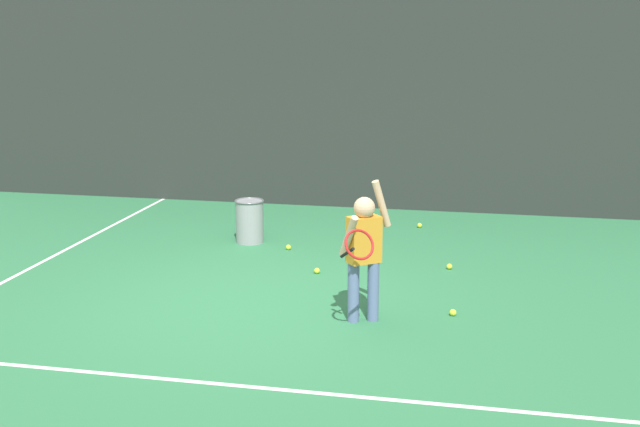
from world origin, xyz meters
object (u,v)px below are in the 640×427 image
Objects in this scene: tennis_ball_3 at (288,247)px; ball_hopper at (250,221)px; tennis_player at (364,248)px; tennis_ball_1 at (449,266)px; tennis_ball_0 at (317,271)px; tennis_ball_5 at (420,225)px; tennis_ball_2 at (453,313)px.

ball_hopper is at bearing 155.75° from tennis_ball_3.
tennis_player is 20.46× the size of tennis_ball_1.
ball_hopper reaches higher than tennis_ball_0.
tennis_ball_0 is 1.00× the size of tennis_ball_3.
tennis_ball_0 is at bearing -58.47° from tennis_ball_3.
tennis_ball_0 is 2.59m from tennis_ball_5.
tennis_ball_5 is (1.53, 1.49, 0.00)m from tennis_ball_3.
tennis_ball_1 is 1.99m from tennis_ball_5.
tennis_ball_2 is at bearing -86.11° from tennis_ball_1.
tennis_ball_0 and tennis_ball_3 have the same top height.
tennis_ball_2 is (1.57, -1.08, 0.00)m from tennis_ball_0.
tennis_ball_3 is 1.00× the size of tennis_ball_5.
tennis_player is 3.87m from tennis_ball_5.
tennis_player is at bearing -53.84° from ball_hopper.
tennis_ball_5 is (0.23, 3.80, -0.69)m from tennis_player.
tennis_ball_5 is at bearing 68.06° from tennis_ball_0.
tennis_ball_2 and tennis_ball_3 have the same top height.
tennis_ball_1 is at bearing -75.39° from tennis_ball_5.
tennis_player is 20.46× the size of tennis_ball_2.
tennis_ball_2 is 1.00× the size of tennis_ball_5.
ball_hopper is 8.52× the size of tennis_ball_0.
tennis_ball_3 is at bearing 81.62° from tennis_player.
tennis_player is 2.40× the size of ball_hopper.
tennis_ball_0 and tennis_ball_1 have the same top height.
tennis_ball_2 is (0.11, -1.55, 0.00)m from tennis_ball_1.
ball_hopper reaches higher than tennis_ball_2.
tennis_player reaches higher than tennis_ball_3.
tennis_player is 1.73m from tennis_ball_0.
tennis_ball_3 is 2.13m from tennis_ball_5.
tennis_player reaches higher than tennis_ball_5.
ball_hopper is at bearing 165.03° from tennis_ball_1.
tennis_ball_3 is (-1.30, 2.31, -0.69)m from tennis_player.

